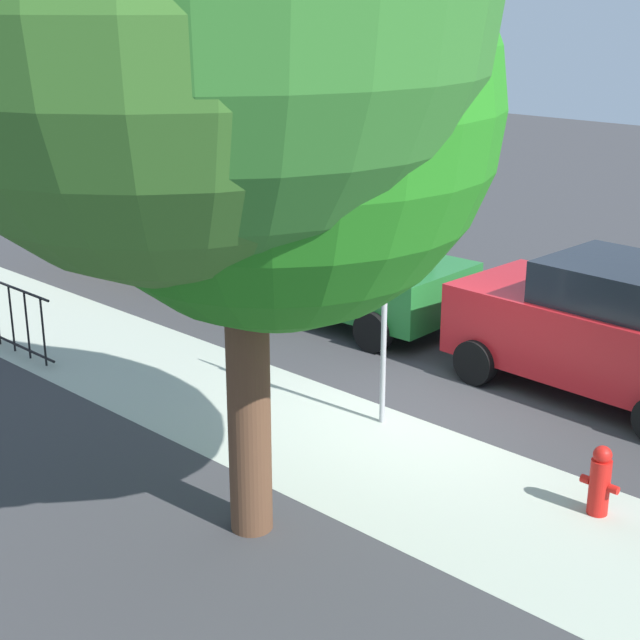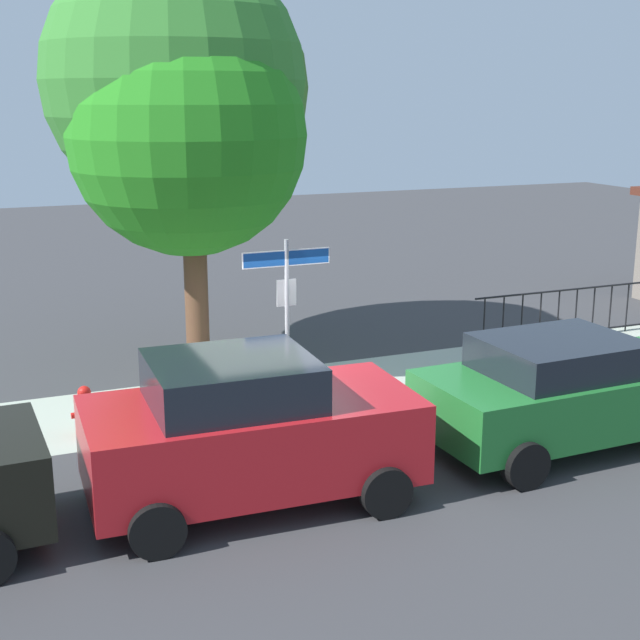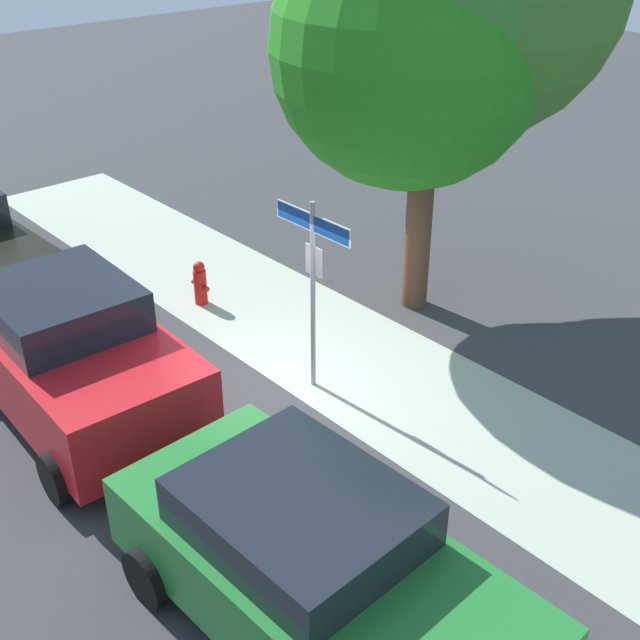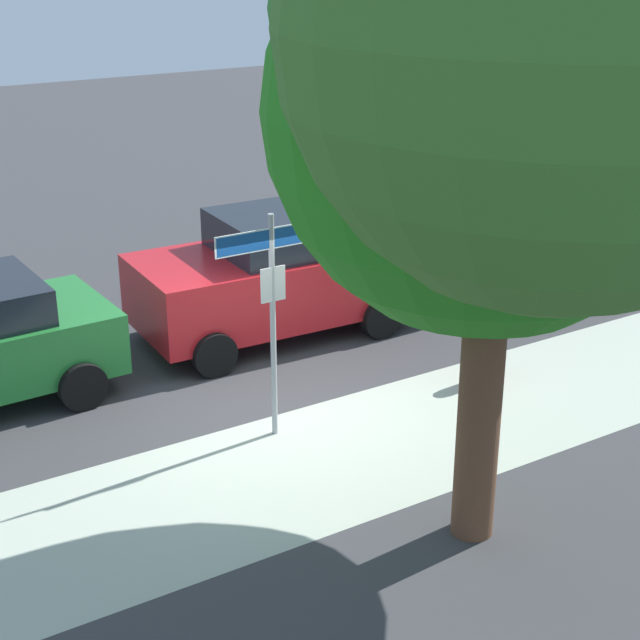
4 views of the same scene
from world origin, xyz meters
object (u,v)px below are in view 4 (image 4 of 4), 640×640
object	(u,v)px
street_sign	(272,283)
fire_hydrant	(482,356)
shade_tree	(537,45)
car_black	(515,229)
car_red	(273,274)

from	to	relation	value
street_sign	fire_hydrant	size ratio (longest dim) A/B	3.59
shade_tree	fire_hydrant	bearing A→B (deg)	-128.09
fire_hydrant	shade_tree	bearing A→B (deg)	51.91
street_sign	shade_tree	distance (m)	4.41
car_black	street_sign	bearing A→B (deg)	21.68
car_red	shade_tree	bearing A→B (deg)	84.60
street_sign	car_red	distance (m)	3.38
shade_tree	car_red	distance (m)	7.25
car_black	car_red	distance (m)	4.81
street_sign	shade_tree	size ratio (longest dim) A/B	0.37
street_sign	car_red	size ratio (longest dim) A/B	0.68
shade_tree	car_black	size ratio (longest dim) A/B	1.59
street_sign	fire_hydrant	xyz separation A→B (m)	(-3.13, 0.20, -1.58)
fire_hydrant	car_red	bearing A→B (deg)	-62.45
street_sign	fire_hydrant	bearing A→B (deg)	176.37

